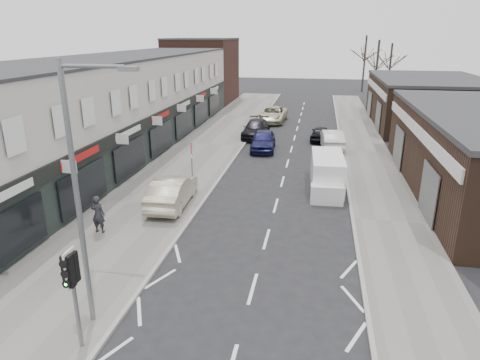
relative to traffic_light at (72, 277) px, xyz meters
The scene contains 20 objects.
ground 5.41m from the traffic_light, 24.61° to the left, with size 160.00×160.00×0.00m, color black.
pavement_left 24.24m from the traffic_light, 95.59° to the left, with size 5.50×64.00×0.12m, color slate.
pavement_right 26.18m from the traffic_light, 67.09° to the left, with size 3.50×64.00×0.12m, color slate.
shop_terrace_left 23.39m from the traffic_light, 112.93° to the left, with size 8.00×41.00×7.10m, color #BAB5A9.
brick_block_far 47.91m from the traffic_light, 100.95° to the left, with size 8.00×10.00×8.00m, color #41241C.
right_unit_far 39.78m from the traffic_light, 64.86° to the left, with size 10.00×16.00×4.50m, color #362318.
tree_far_a 51.84m from the traffic_light, 75.00° to the left, with size 3.60×3.60×8.00m, color #382D26, non-canonical shape.
tree_far_b 58.28m from the traffic_light, 74.15° to the left, with size 3.60×3.60×7.50m, color #382D26, non-canonical shape.
tree_far_c 63.39m from the traffic_light, 78.25° to the left, with size 3.60×3.60×8.50m, color #382D26, non-canonical shape.
traffic_light is the anchor object (origin of this frame).
street_lamp 2.52m from the traffic_light, 95.88° to the left, with size 2.23×0.22×8.00m.
warning_sign 14.04m from the traffic_light, 93.10° to the left, with size 0.12×0.80×2.70m.
white_van 16.79m from the traffic_light, 65.01° to the left, with size 1.98×5.16×1.98m.
sedan_on_pavement 10.97m from the traffic_light, 94.98° to the left, with size 1.66×4.76×1.57m, color #B1A78D.
pedestrian 7.87m from the traffic_light, 113.92° to the left, with size 0.65×0.42×1.77m, color #222227.
parked_car_left_a 23.57m from the traffic_light, 84.63° to the left, with size 1.83×4.54×1.55m, color #151542.
parked_car_left_b 27.71m from the traffic_light, 87.93° to the left, with size 2.11×5.20×1.51m, color black.
parked_car_left_c 34.90m from the traffic_light, 87.26° to the left, with size 2.60×5.63×1.57m, color beige.
parked_car_right_a 26.10m from the traffic_light, 73.27° to the left, with size 1.60×4.60×1.51m, color silver.
parked_car_right_b 28.25m from the traffic_light, 76.46° to the left, with size 1.50×3.72×1.27m, color black.
Camera 1 is at (1.97, -11.18, 8.70)m, focal length 32.00 mm.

